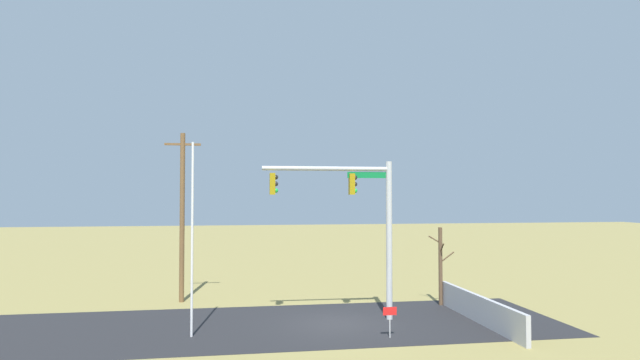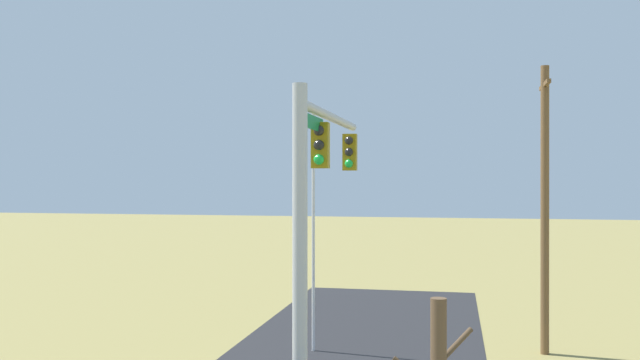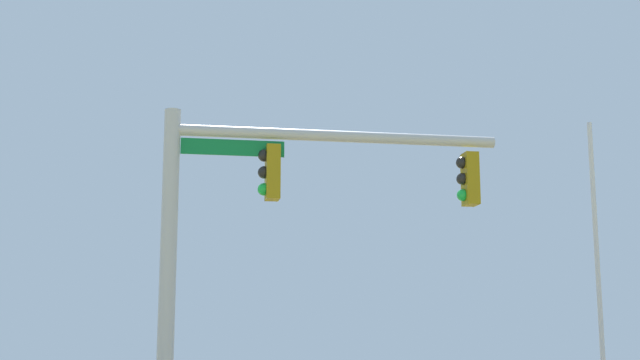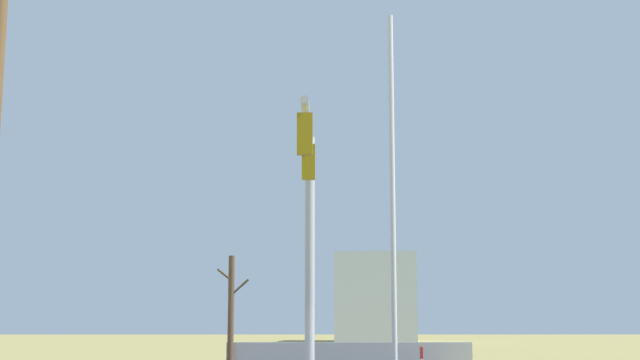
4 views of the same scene
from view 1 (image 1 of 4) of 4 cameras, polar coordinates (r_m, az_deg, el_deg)
The scene contains 9 objects.
ground_plane at distance 23.94m, azimuth 1.65°, elevation -15.36°, with size 160.00×160.00×0.00m, color olive.
road_surface at distance 23.54m, azimuth -8.32°, elevation -15.57°, with size 28.00×8.00×0.01m, color #232326.
sidewalk_corner at distance 25.10m, azimuth 9.87°, elevation -14.69°, with size 6.00×6.00×0.01m, color #B7B5AD.
retaining_fence at distance 24.85m, azimuth 17.00°, elevation -13.35°, with size 0.20×7.98×1.21m, color #A8A8AD.
signal_mast at distance 23.81m, azimuth 4.23°, elevation -3.41°, with size 5.96×0.42×7.22m.
flagpole at distance 21.65m, azimuth -13.82°, elevation -6.28°, with size 0.10×0.10×7.81m, color silver.
utility_pole at distance 28.83m, azimuth -14.85°, elevation -3.62°, with size 1.90×0.26×9.01m.
bare_tree at distance 28.00m, azimuth 13.06°, elevation -9.05°, with size 1.27×1.02×4.00m.
open_sign at distance 21.50m, azimuth 7.65°, elevation -14.43°, with size 0.56×0.04×1.22m.
Camera 1 is at (-4.36, -22.86, 5.61)m, focal length 29.24 mm.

